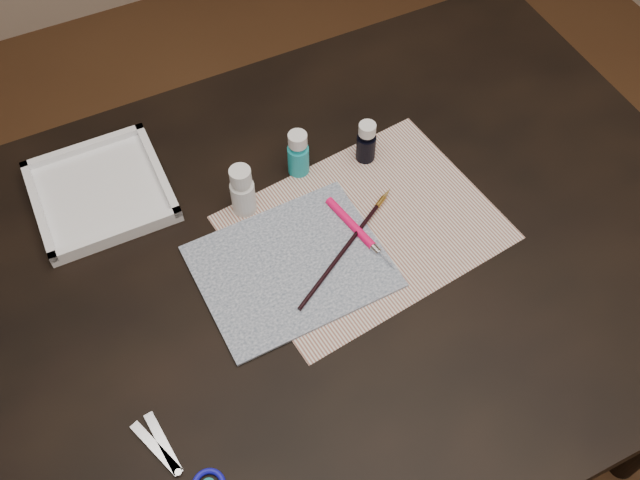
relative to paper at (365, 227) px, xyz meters
name	(u,v)px	position (x,y,z in m)	size (l,w,h in m)	color
ground	(320,429)	(-0.09, -0.02, -0.76)	(3.50, 3.50, 0.02)	#422614
table	(320,362)	(-0.09, -0.02, -0.38)	(1.30, 0.90, 0.75)	black
paper	(365,227)	(0.00, 0.00, 0.00)	(0.40, 0.31, 0.00)	silver
canvas	(291,266)	(-0.14, -0.02, 0.00)	(0.28, 0.22, 0.00)	#132641
paint_bottle_white	(242,190)	(-0.16, 0.12, 0.05)	(0.04, 0.04, 0.09)	silver
paint_bottle_cyan	(298,153)	(-0.04, 0.15, 0.04)	(0.04, 0.04, 0.09)	#1BA1AC
paint_bottle_navy	(366,142)	(0.07, 0.13, 0.04)	(0.03, 0.03, 0.08)	black
paintbrush	(348,245)	(-0.04, -0.02, 0.01)	(0.27, 0.01, 0.01)	black
craft_knife	(361,234)	(-0.01, -0.01, 0.01)	(0.17, 0.01, 0.01)	#FF0B5A
scissors	(168,467)	(-0.40, -0.22, 0.00)	(0.17, 0.09, 0.01)	silver
palette_tray	(100,191)	(-0.36, 0.24, 0.01)	(0.21, 0.21, 0.03)	white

